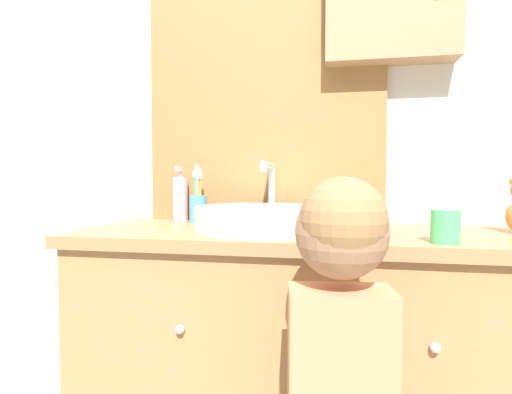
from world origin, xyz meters
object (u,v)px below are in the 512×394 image
object	(u,v)px
sink_basin	(261,217)
child_figure	(341,366)
soap_dispenser	(180,198)
drinking_cup	(445,227)
toothbrush_holder	(198,206)

from	to	relation	value
sink_basin	child_figure	world-z (taller)	sink_basin
soap_dispenser	drinking_cup	distance (m)	0.88
toothbrush_holder	soap_dispenser	distance (m)	0.10
child_figure	drinking_cup	world-z (taller)	child_figure
sink_basin	drinking_cup	bearing A→B (deg)	-20.52
toothbrush_holder	child_figure	size ratio (longest dim) A/B	0.21
drinking_cup	soap_dispenser	bearing A→B (deg)	155.40
child_figure	drinking_cup	xyz separation A→B (m)	(0.24, 0.23, 0.25)
toothbrush_holder	child_figure	bearing A→B (deg)	-49.30
sink_basin	child_figure	distance (m)	0.53
sink_basin	toothbrush_holder	world-z (taller)	sink_basin
toothbrush_holder	soap_dispenser	size ratio (longest dim) A/B	1.03
toothbrush_holder	child_figure	world-z (taller)	toothbrush_holder
sink_basin	drinking_cup	world-z (taller)	sink_basin
soap_dispenser	child_figure	bearing A→B (deg)	-46.83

